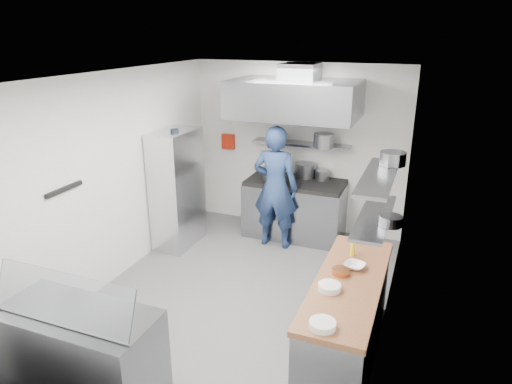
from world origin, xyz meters
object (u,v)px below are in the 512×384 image
at_px(chef, 275,187).
at_px(wire_rack, 177,189).
at_px(display_case, 81,351).
at_px(gas_range, 295,210).

xyz_separation_m(chef, wire_rack, (-1.45, -0.50, -0.05)).
xyz_separation_m(wire_rack, display_case, (0.79, -3.13, -0.50)).
height_order(chef, wire_rack, chef).
bearing_deg(gas_range, display_case, -101.59).
distance_m(gas_range, wire_rack, 1.96).
distance_m(wire_rack, display_case, 3.26).
xyz_separation_m(gas_range, chef, (-0.18, -0.47, 0.52)).
bearing_deg(wire_rack, display_case, -75.84).
height_order(gas_range, display_case, gas_range).
bearing_deg(gas_range, wire_rack, -149.18).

